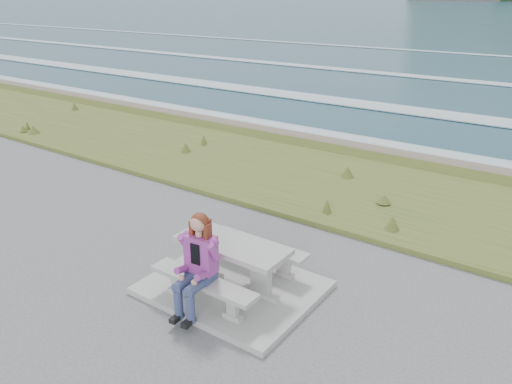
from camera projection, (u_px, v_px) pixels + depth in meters
concrete_slab at (233, 287)px, 7.93m from camera, size 2.60×2.10×0.10m
picnic_table at (232, 252)px, 7.69m from camera, size 1.80×0.75×0.75m
bench_landward at (203, 285)px, 7.25m from camera, size 1.80×0.35×0.45m
bench_seaward at (258, 248)px, 8.31m from camera, size 1.80×0.35×0.45m
grass_verge at (363, 194)px, 11.73m from camera, size 160.00×4.50×0.22m
shore_drop at (406, 162)px, 13.93m from camera, size 160.00×0.80×2.20m
ocean at (511, 111)px, 27.59m from camera, size 1600.00×1600.00×0.09m
seated_woman at (195, 278)px, 7.08m from camera, size 0.48×0.79×1.49m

